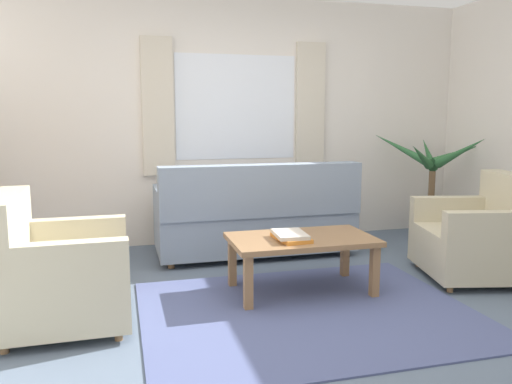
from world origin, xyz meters
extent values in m
plane|color=slate|center=(0.00, 0.00, 0.00)|extent=(6.24, 6.24, 0.00)
cube|color=silver|center=(0.00, 2.26, 1.30)|extent=(5.32, 0.12, 2.60)
cube|color=white|center=(0.00, 2.20, 1.45)|extent=(1.30, 0.01, 1.10)
cube|color=beige|center=(-0.83, 2.17, 1.45)|extent=(0.32, 0.06, 1.40)
cube|color=beige|center=(0.83, 2.17, 1.45)|extent=(0.32, 0.06, 1.40)
cube|color=#4C5684|center=(0.00, 0.00, 0.01)|extent=(2.29, 1.82, 0.01)
cube|color=gray|center=(0.03, 1.61, 0.25)|extent=(1.90, 0.80, 0.38)
cube|color=gray|center=(0.03, 1.29, 0.68)|extent=(1.90, 0.20, 0.48)
cube|color=gray|center=(0.90, 1.61, 0.56)|extent=(0.16, 0.80, 0.24)
cube|color=gray|center=(-0.84, 1.61, 0.56)|extent=(0.16, 0.80, 0.24)
cylinder|color=olive|center=(0.88, 1.91, 0.03)|extent=(0.06, 0.06, 0.06)
cylinder|color=olive|center=(-0.82, 1.91, 0.03)|extent=(0.06, 0.06, 0.06)
cylinder|color=olive|center=(0.88, 1.31, 0.03)|extent=(0.06, 0.06, 0.06)
cylinder|color=olive|center=(-0.82, 1.31, 0.03)|extent=(0.06, 0.06, 0.06)
cube|color=#BCB293|center=(-1.60, 0.23, 0.24)|extent=(0.81, 0.85, 0.36)
cube|color=#BCB293|center=(-1.93, 0.22, 0.65)|extent=(0.19, 0.84, 0.46)
cube|color=#BCB293|center=(-1.60, -0.13, 0.53)|extent=(0.80, 0.13, 0.22)
cube|color=#BCB293|center=(-1.60, 0.59, 0.53)|extent=(0.80, 0.13, 0.22)
cylinder|color=olive|center=(-1.28, -0.11, 0.03)|extent=(0.05, 0.05, 0.06)
cylinder|color=olive|center=(-1.28, 0.57, 0.03)|extent=(0.05, 0.05, 0.06)
cylinder|color=olive|center=(-1.92, -0.12, 0.03)|extent=(0.05, 0.05, 0.06)
cylinder|color=olive|center=(-1.92, 0.56, 0.03)|extent=(0.05, 0.05, 0.06)
cube|color=#BCB293|center=(1.61, 0.37, 0.24)|extent=(0.96, 1.00, 0.36)
cube|color=#BCB293|center=(1.69, 0.72, 0.53)|extent=(0.81, 0.29, 0.22)
cube|color=#BCB293|center=(1.53, 0.02, 0.53)|extent=(0.81, 0.29, 0.22)
cylinder|color=olive|center=(1.37, 0.77, 0.03)|extent=(0.05, 0.05, 0.06)
cylinder|color=olive|center=(1.22, 0.11, 0.03)|extent=(0.05, 0.05, 0.06)
cylinder|color=olive|center=(2.00, 0.63, 0.03)|extent=(0.05, 0.05, 0.06)
cube|color=olive|center=(0.10, 0.41, 0.42)|extent=(1.10, 0.64, 0.04)
cube|color=olive|center=(-0.39, 0.15, 0.20)|extent=(0.06, 0.06, 0.40)
cube|color=olive|center=(0.59, 0.15, 0.20)|extent=(0.06, 0.06, 0.40)
cube|color=olive|center=(-0.39, 0.67, 0.20)|extent=(0.06, 0.06, 0.40)
cube|color=olive|center=(0.59, 0.67, 0.20)|extent=(0.06, 0.06, 0.40)
cube|color=orange|center=(-0.01, 0.35, 0.45)|extent=(0.24, 0.36, 0.03)
cube|color=beige|center=(-0.02, 0.35, 0.48)|extent=(0.24, 0.33, 0.03)
cylinder|color=#56565B|center=(2.11, 1.71, 0.16)|extent=(0.40, 0.40, 0.31)
cylinder|color=brown|center=(2.11, 1.71, 0.53)|extent=(0.07, 0.07, 0.44)
cone|color=#2D6638|center=(2.39, 1.68, 0.95)|extent=(0.57, 0.18, 0.28)
cone|color=#2D6638|center=(2.20, 1.95, 0.93)|extent=(0.23, 0.46, 0.41)
cone|color=#2D6638|center=(1.84, 1.93, 1.00)|extent=(0.52, 0.55, 0.42)
cone|color=#2D6638|center=(1.88, 1.59, 0.94)|extent=(0.48, 0.36, 0.35)
cone|color=#2D6638|center=(2.22, 1.39, 0.99)|extent=(0.24, 0.64, 0.42)
camera|label=1|loc=(-1.23, -3.18, 1.36)|focal=35.74mm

